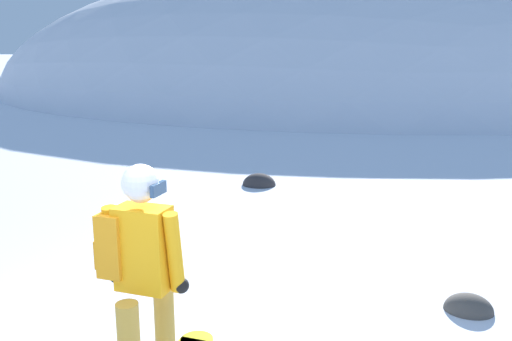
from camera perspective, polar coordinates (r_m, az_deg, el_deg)
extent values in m
ellipsoid|color=silver|center=(32.91, 8.74, 8.59)|extent=(38.48, 34.63, 13.69)
cylinder|color=yellow|center=(4.83, -6.30, -17.47)|extent=(0.28, 0.28, 0.02)
cylinder|color=#BC8E33|center=(4.21, -9.66, -15.93)|extent=(0.15, 0.15, 0.82)
cube|color=#F4A314|center=(3.72, -11.83, -8.09)|extent=(0.38, 0.25, 0.58)
cylinder|color=#F4A314|center=(3.84, -14.82, -7.59)|extent=(0.12, 0.19, 0.57)
cylinder|color=#F4A314|center=(3.62, -8.65, -8.60)|extent=(0.12, 0.19, 0.57)
sphere|color=black|center=(3.97, -14.53, -10.75)|extent=(0.11, 0.11, 0.11)
sphere|color=black|center=(3.74, -7.95, -11.99)|extent=(0.11, 0.11, 0.11)
cube|color=orange|center=(3.82, -14.46, -7.38)|extent=(0.21, 0.30, 0.44)
cube|color=orange|center=(3.90, -15.64, -8.27)|extent=(0.08, 0.20, 0.20)
sphere|color=beige|center=(3.59, -12.15, -1.75)|extent=(0.21, 0.21, 0.21)
sphere|color=silver|center=(3.59, -12.17, -1.29)|extent=(0.25, 0.25, 0.25)
cube|color=navy|center=(3.53, -10.33, -1.94)|extent=(0.05, 0.17, 0.08)
ellipsoid|color=#4C4742|center=(5.67, 21.60, -13.64)|extent=(0.46, 0.39, 0.32)
ellipsoid|color=#383333|center=(9.76, 0.33, -1.55)|extent=(0.61, 0.52, 0.43)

